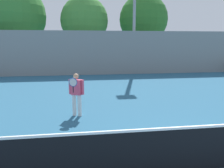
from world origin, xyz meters
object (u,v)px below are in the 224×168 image
object	(u,v)px
tennis_player	(76,92)
tree_dark_dense	(13,16)
tree_green_tall	(84,21)
tennis_net	(215,147)
tree_green_broad	(143,19)

from	to	relation	value
tennis_player	tree_dark_dense	world-z (taller)	tree_dark_dense
tree_green_tall	tennis_net	bearing A→B (deg)	-82.66
tree_green_tall	tree_green_broad	world-z (taller)	tree_green_broad
tennis_player	tree_dark_dense	bearing A→B (deg)	133.95
tree_green_tall	tree_green_broad	size ratio (longest dim) A/B	0.95
tree_dark_dense	tree_green_broad	bearing A→B (deg)	-0.41
tennis_net	tennis_player	world-z (taller)	tennis_player
tennis_net	tree_green_tall	bearing A→B (deg)	97.34
tree_green_tall	tree_green_broad	bearing A→B (deg)	1.12
tennis_net	tree_green_broad	size ratio (longest dim) A/B	1.68
tree_green_tall	tree_green_broad	distance (m)	5.83
tennis_net	tree_dark_dense	world-z (taller)	tree_dark_dense
tennis_player	tennis_net	bearing A→B (deg)	-31.25
tennis_player	tree_green_tall	xyz separation A→B (m)	(0.62, 14.00, 3.74)
tree_green_broad	tennis_player	bearing A→B (deg)	-114.56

